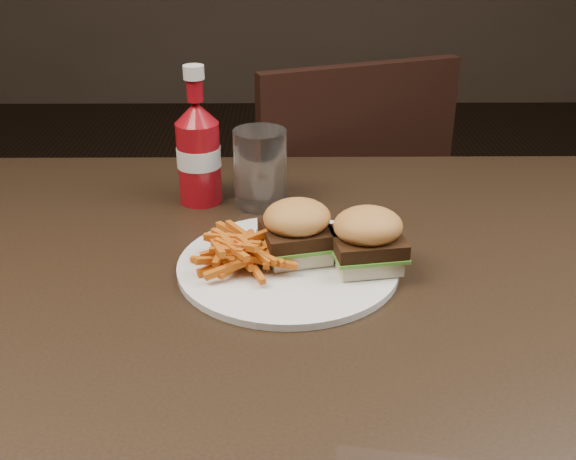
{
  "coord_description": "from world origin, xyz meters",
  "views": [
    {
      "loc": [
        0.05,
        -0.76,
        1.17
      ],
      "look_at": [
        0.05,
        -0.0,
        0.8
      ],
      "focal_mm": 42.0,
      "sensor_mm": 36.0,
      "label": 1
    }
  ],
  "objects_px": {
    "plate": "(288,265)",
    "ketchup_bottle": "(199,165)",
    "dining_table": "(248,277)",
    "chair_far": "(315,242)",
    "tumbler": "(260,171)"
  },
  "relations": [
    {
      "from": "ketchup_bottle",
      "to": "tumbler",
      "type": "height_order",
      "value": "ketchup_bottle"
    },
    {
      "from": "ketchup_bottle",
      "to": "tumbler",
      "type": "bearing_deg",
      "value": -8.33
    },
    {
      "from": "chair_far",
      "to": "tumbler",
      "type": "distance_m",
      "value": 0.63
    },
    {
      "from": "ketchup_bottle",
      "to": "tumbler",
      "type": "relative_size",
      "value": 1.04
    },
    {
      "from": "dining_table",
      "to": "chair_far",
      "type": "height_order",
      "value": "dining_table"
    },
    {
      "from": "dining_table",
      "to": "tumbler",
      "type": "xyz_separation_m",
      "value": [
        0.01,
        0.19,
        0.08
      ]
    },
    {
      "from": "chair_far",
      "to": "plate",
      "type": "bearing_deg",
      "value": 62.99
    },
    {
      "from": "chair_far",
      "to": "tumbler",
      "type": "xyz_separation_m",
      "value": [
        -0.11,
        -0.49,
        0.38
      ]
    },
    {
      "from": "chair_far",
      "to": "ketchup_bottle",
      "type": "xyz_separation_m",
      "value": [
        -0.2,
        -0.48,
        0.38
      ]
    },
    {
      "from": "dining_table",
      "to": "ketchup_bottle",
      "type": "relative_size",
      "value": 9.22
    },
    {
      "from": "chair_far",
      "to": "tumbler",
      "type": "bearing_deg",
      "value": 56.12
    },
    {
      "from": "plate",
      "to": "ketchup_bottle",
      "type": "bearing_deg",
      "value": 121.55
    },
    {
      "from": "dining_table",
      "to": "chair_far",
      "type": "xyz_separation_m",
      "value": [
        0.12,
        0.68,
        -0.3
      ]
    },
    {
      "from": "chair_far",
      "to": "ketchup_bottle",
      "type": "bearing_deg",
      "value": 45.81
    },
    {
      "from": "plate",
      "to": "ketchup_bottle",
      "type": "distance_m",
      "value": 0.26
    }
  ]
}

